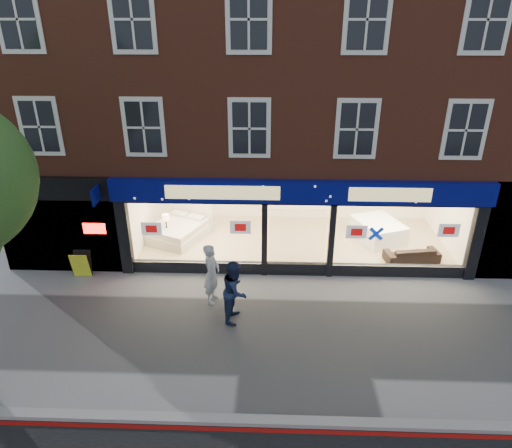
# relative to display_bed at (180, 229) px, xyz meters

# --- Properties ---
(ground) EXTENTS (120.00, 120.00, 0.00)m
(ground) POSITION_rel_display_bed_xyz_m (4.24, -5.40, -0.43)
(ground) COLOR gray
(ground) RESTS_ON ground
(kerb_line) EXTENTS (60.00, 0.10, 0.01)m
(kerb_line) POSITION_rel_display_bed_xyz_m (4.24, -8.50, -0.43)
(kerb_line) COLOR #8C0A07
(kerb_line) RESTS_ON ground
(kerb_stone) EXTENTS (60.00, 0.25, 0.12)m
(kerb_stone) POSITION_rel_display_bed_xyz_m (4.24, -8.30, -0.37)
(kerb_stone) COLOR gray
(kerb_stone) RESTS_ON ground
(showroom_floor) EXTENTS (11.00, 4.50, 0.10)m
(showroom_floor) POSITION_rel_display_bed_xyz_m (4.24, -0.15, -0.38)
(showroom_floor) COLOR tan
(showroom_floor) RESTS_ON ground
(building) EXTENTS (19.00, 8.26, 10.30)m
(building) POSITION_rel_display_bed_xyz_m (4.23, 1.54, 6.24)
(building) COLOR brown
(building) RESTS_ON ground
(display_bed) EXTENTS (2.42, 2.61, 1.18)m
(display_bed) POSITION_rel_display_bed_xyz_m (0.00, 0.00, 0.00)
(display_bed) COLOR beige
(display_bed) RESTS_ON showroom_floor
(bedside_table) EXTENTS (0.54, 0.54, 0.55)m
(bedside_table) POSITION_rel_display_bed_xyz_m (-0.37, -0.44, -0.06)
(bedside_table) COLOR brown
(bedside_table) RESTS_ON showroom_floor
(mattress_stack) EXTENTS (1.97, 2.18, 0.71)m
(mattress_stack) POSITION_rel_display_bed_xyz_m (7.34, 0.12, 0.02)
(mattress_stack) COLOR white
(mattress_stack) RESTS_ON showroom_floor
(sofa) EXTENTS (1.89, 0.99, 0.53)m
(sofa) POSITION_rel_display_bed_xyz_m (8.16, -1.50, -0.07)
(sofa) COLOR black
(sofa) RESTS_ON showroom_floor
(a_board) EXTENTS (0.58, 0.38, 0.88)m
(a_board) POSITION_rel_display_bed_xyz_m (-2.66, -2.70, 0.01)
(a_board) COLOR yellow
(a_board) RESTS_ON ground
(pedestrian_grey) EXTENTS (0.56, 0.74, 1.85)m
(pedestrian_grey) POSITION_rel_display_bed_xyz_m (1.70, -3.91, 0.49)
(pedestrian_grey) COLOR #AFB2B7
(pedestrian_grey) RESTS_ON ground
(pedestrian_blue) EXTENTS (0.79, 0.96, 1.80)m
(pedestrian_blue) POSITION_rel_display_bed_xyz_m (2.44, -4.74, 0.47)
(pedestrian_blue) COLOR #16213F
(pedestrian_blue) RESTS_ON ground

